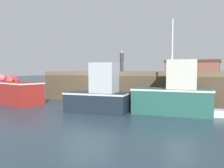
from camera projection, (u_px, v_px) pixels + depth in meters
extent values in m
cube|color=#283D4C|center=(86.00, 108.00, 12.14)|extent=(120.00, 160.00, 0.10)
cube|color=brown|center=(162.00, 73.00, 16.31)|extent=(14.14, 8.71, 0.25)
cube|color=#4E402E|center=(143.00, 91.00, 12.60)|extent=(14.14, 0.24, 1.67)
cylinder|color=#4E402E|center=(52.00, 87.00, 15.72)|extent=(0.39, 0.39, 1.67)
cylinder|color=#4E402E|center=(143.00, 91.00, 12.71)|extent=(0.39, 0.39, 1.67)
cylinder|color=#4E402E|center=(130.00, 82.00, 21.95)|extent=(0.39, 0.39, 1.67)
cylinder|color=#4E402E|center=(93.00, 89.00, 14.22)|extent=(6.71, 0.20, 1.53)
cube|color=maroon|center=(19.00, 93.00, 13.19)|extent=(3.12, 1.97, 1.30)
cube|color=silver|center=(19.00, 83.00, 13.15)|extent=(3.19, 2.01, 0.08)
sphere|color=red|center=(15.00, 80.00, 14.13)|extent=(0.50, 0.50, 0.50)
sphere|color=orange|center=(14.00, 80.00, 14.40)|extent=(0.40, 0.40, 0.40)
sphere|color=red|center=(14.00, 80.00, 14.34)|extent=(0.39, 0.39, 0.39)
sphere|color=#DB3866|center=(10.00, 78.00, 13.68)|extent=(0.41, 0.41, 0.41)
sphere|color=orange|center=(10.00, 79.00, 13.70)|extent=(0.43, 0.43, 0.43)
sphere|color=#EA5B70|center=(2.00, 78.00, 13.64)|extent=(0.46, 0.46, 0.46)
cube|color=#19232D|center=(97.00, 102.00, 10.79)|extent=(3.11, 1.68, 0.94)
cube|color=silver|center=(97.00, 93.00, 10.77)|extent=(3.18, 1.72, 0.08)
cube|color=#B2B7BC|center=(104.00, 78.00, 10.60)|extent=(1.26, 1.20, 1.40)
cube|color=#23564C|center=(171.00, 101.00, 10.21)|extent=(3.58, 1.67, 1.16)
cube|color=silver|center=(172.00, 90.00, 10.18)|extent=(3.65, 1.70, 0.08)
cube|color=beige|center=(182.00, 74.00, 9.99)|extent=(1.36, 1.10, 1.29)
cylinder|color=#B7B7BC|center=(172.00, 39.00, 10.05)|extent=(0.09, 0.09, 1.83)
cylinder|color=#2D3342|center=(122.00, 66.00, 19.99)|extent=(0.29, 0.29, 0.95)
cylinder|color=#333338|center=(122.00, 57.00, 19.95)|extent=(0.34, 0.34, 0.64)
sphere|color=tan|center=(122.00, 52.00, 19.92)|extent=(0.22, 0.22, 0.22)
cube|color=brown|center=(192.00, 71.00, 45.53)|extent=(9.96, 5.11, 3.56)
cube|color=#4F2D24|center=(193.00, 61.00, 45.40)|extent=(10.36, 5.31, 0.50)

